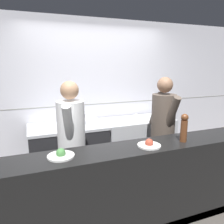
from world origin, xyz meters
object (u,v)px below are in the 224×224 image
(pepper_mill, at_px, (184,127))
(chef_sous, at_px, (163,128))
(stock_pot, at_px, (76,119))
(plated_dish_main, at_px, (61,155))
(mixing_bowl_steel, at_px, (136,116))
(oven_range, at_px, (69,153))
(chef_head_cook, at_px, (72,141))
(plated_dish_appetiser, at_px, (149,144))

(pepper_mill, bearing_deg, chef_sous, 75.87)
(stock_pot, bearing_deg, plated_dish_main, -107.57)
(mixing_bowl_steel, distance_m, plated_dish_main, 1.96)
(mixing_bowl_steel, height_order, chef_sous, chef_sous)
(pepper_mill, bearing_deg, oven_range, 128.69)
(pepper_mill, relative_size, chef_head_cook, 0.20)
(chef_head_cook, bearing_deg, stock_pot, 92.31)
(oven_range, distance_m, chef_sous, 1.53)
(plated_dish_appetiser, bearing_deg, stock_pot, 111.18)
(oven_range, xyz_separation_m, pepper_mill, (1.10, -1.37, 0.69))
(stock_pot, xyz_separation_m, plated_dish_appetiser, (0.52, -1.35, -0.01))
(oven_range, bearing_deg, stock_pot, -3.07)
(plated_dish_appetiser, relative_size, pepper_mill, 0.77)
(plated_dish_appetiser, relative_size, chef_head_cook, 0.15)
(plated_dish_main, xyz_separation_m, pepper_mill, (1.38, -0.07, 0.15))
(oven_range, relative_size, pepper_mill, 3.62)
(plated_dish_main, relative_size, chef_head_cook, 0.16)
(stock_pot, height_order, plated_dish_appetiser, stock_pot)
(stock_pot, bearing_deg, pepper_mill, -54.63)
(oven_range, relative_size, plated_dish_main, 4.57)
(oven_range, relative_size, chef_sous, 0.71)
(stock_pot, bearing_deg, plated_dish_appetiser, -68.82)
(pepper_mill, bearing_deg, stock_pot, 125.37)
(oven_range, bearing_deg, plated_dish_main, -102.16)
(oven_range, xyz_separation_m, plated_dish_main, (-0.28, -1.30, 0.54))
(oven_range, height_order, stock_pot, stock_pot)
(plated_dish_appetiser, bearing_deg, chef_head_cook, 139.70)
(oven_range, xyz_separation_m, stock_pot, (0.13, -0.01, 0.55))
(plated_dish_appetiser, height_order, chef_sous, chef_sous)
(stock_pot, distance_m, pepper_mill, 1.68)
(plated_dish_main, xyz_separation_m, chef_sous, (1.54, 0.58, -0.06))
(chef_head_cook, bearing_deg, pepper_mill, -10.39)
(pepper_mill, distance_m, chef_head_cook, 1.35)
(stock_pot, relative_size, mixing_bowl_steel, 1.20)
(stock_pot, bearing_deg, oven_range, 176.93)
(plated_dish_appetiser, height_order, pepper_mill, pepper_mill)
(oven_range, height_order, chef_sous, chef_sous)
(oven_range, xyz_separation_m, mixing_bowl_steel, (1.20, -0.01, 0.50))
(mixing_bowl_steel, bearing_deg, pepper_mill, -94.26)
(mixing_bowl_steel, relative_size, plated_dish_main, 1.03)
(mixing_bowl_steel, bearing_deg, plated_dish_main, -138.86)
(stock_pot, height_order, plated_dish_main, stock_pot)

